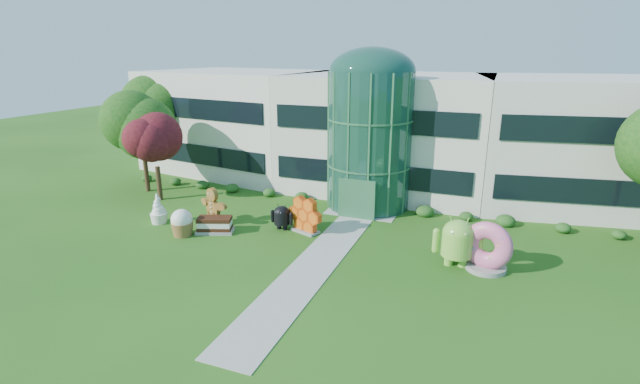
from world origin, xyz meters
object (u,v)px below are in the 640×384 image
at_px(android_black, 282,216).
at_px(donut, 488,245).
at_px(gingerbread, 213,206).
at_px(android_green, 458,239).

distance_m(android_black, donut, 12.72).
height_order(android_black, gingerbread, gingerbread).
bearing_deg(donut, gingerbread, -166.72).
distance_m(android_green, donut, 1.57).
bearing_deg(android_black, android_green, -4.01).
height_order(android_green, android_black, android_green).
relative_size(android_black, donut, 0.68).
xyz_separation_m(android_black, donut, (12.64, -1.28, 0.44)).
distance_m(donut, gingerbread, 17.27).
bearing_deg(gingerbread, android_green, 18.11).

